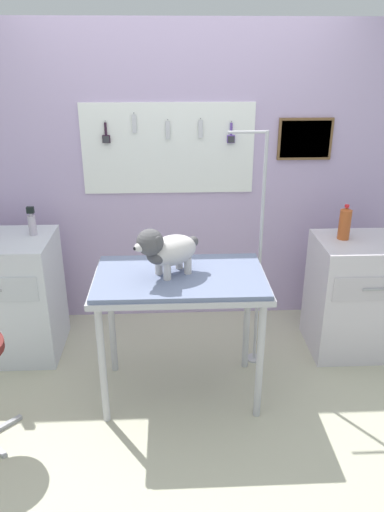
% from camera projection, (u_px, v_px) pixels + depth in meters
% --- Properties ---
extents(ground, '(4.40, 4.00, 0.04)m').
position_uv_depth(ground, '(186.00, 415.00, 3.05)').
color(ground, '#B9B69B').
extents(rear_wall_panel, '(4.00, 0.11, 2.30)m').
position_uv_depth(rear_wall_panel, '(180.00, 180.00, 3.76)').
color(rear_wall_panel, '#B7A2CA').
rests_on(rear_wall_panel, ground).
extents(grooming_table, '(1.04, 0.63, 0.85)m').
position_uv_depth(grooming_table, '(180.00, 288.00, 2.93)').
color(grooming_table, '#B7B7BC').
rests_on(grooming_table, ground).
extents(grooming_arm, '(0.30, 0.11, 1.64)m').
position_uv_depth(grooming_arm, '(258.00, 263.00, 3.26)').
color(grooming_arm, '#B7B7BC').
rests_on(grooming_arm, ground).
extents(dog, '(0.41, 0.33, 0.31)m').
position_uv_depth(dog, '(166.00, 249.00, 2.82)').
color(dog, silver).
rests_on(dog, grooming_table).
extents(counter_left, '(0.80, 0.58, 0.89)m').
position_uv_depth(counter_left, '(1.00, 297.00, 3.50)').
color(counter_left, silver).
rests_on(counter_left, ground).
extents(cabinet_right, '(0.68, 0.54, 0.86)m').
position_uv_depth(cabinet_right, '(359.00, 296.00, 3.55)').
color(cabinet_right, silver).
rests_on(cabinet_right, ground).
extents(conditioner_bottle, '(0.05, 0.05, 0.20)m').
position_uv_depth(conditioner_bottle, '(32.00, 223.00, 3.37)').
color(conditioner_bottle, '#B6ABBB').
rests_on(conditioner_bottle, counter_left).
extents(soda_bottle, '(0.08, 0.08, 0.25)m').
position_uv_depth(soda_bottle, '(345.00, 223.00, 3.37)').
color(soda_bottle, '#B15123').
rests_on(soda_bottle, cabinet_right).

